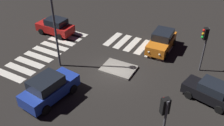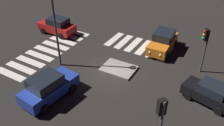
{
  "view_description": "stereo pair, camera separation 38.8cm",
  "coord_description": "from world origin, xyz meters",
  "px_view_note": "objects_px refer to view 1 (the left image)",
  "views": [
    {
      "loc": [
        -8.37,
        15.0,
        12.46
      ],
      "look_at": [
        0.0,
        0.0,
        1.0
      ],
      "focal_mm": 39.6,
      "sensor_mm": 36.0,
      "label": 1
    },
    {
      "loc": [
        -8.71,
        14.8,
        12.46
      ],
      "look_at": [
        0.0,
        0.0,
        1.0
      ],
      "focal_mm": 39.6,
      "sensor_mm": 36.0,
      "label": 2
    }
  ],
  "objects_px": {
    "traffic_light_west": "(164,114)",
    "car_red": "(55,26)",
    "car_black": "(210,92)",
    "street_lamp": "(52,4)",
    "traffic_island": "(119,69)",
    "car_blue": "(49,88)",
    "car_orange": "(162,41)",
    "traffic_light_south": "(205,39)"
  },
  "relations": [
    {
      "from": "traffic_island",
      "to": "car_black",
      "type": "bearing_deg",
      "value": 178.26
    },
    {
      "from": "traffic_island",
      "to": "car_orange",
      "type": "distance_m",
      "value": 5.57
    },
    {
      "from": "car_blue",
      "to": "car_black",
      "type": "bearing_deg",
      "value": -55.58
    },
    {
      "from": "car_black",
      "to": "car_red",
      "type": "distance_m",
      "value": 17.1
    },
    {
      "from": "car_orange",
      "to": "traffic_light_south",
      "type": "xyz_separation_m",
      "value": [
        -4.03,
        1.86,
        2.12
      ]
    },
    {
      "from": "traffic_light_west",
      "to": "street_lamp",
      "type": "bearing_deg",
      "value": 20.14
    },
    {
      "from": "traffic_island",
      "to": "street_lamp",
      "type": "height_order",
      "value": "street_lamp"
    },
    {
      "from": "car_black",
      "to": "traffic_light_south",
      "type": "bearing_deg",
      "value": -53.47
    },
    {
      "from": "car_red",
      "to": "car_blue",
      "type": "distance_m",
      "value": 10.69
    },
    {
      "from": "car_blue",
      "to": "traffic_light_west",
      "type": "relative_size",
      "value": 1.11
    },
    {
      "from": "car_orange",
      "to": "traffic_light_south",
      "type": "height_order",
      "value": "traffic_light_south"
    },
    {
      "from": "car_orange",
      "to": "car_black",
      "type": "distance_m",
      "value": 7.73
    },
    {
      "from": "car_black",
      "to": "traffic_light_south",
      "type": "relative_size",
      "value": 0.98
    },
    {
      "from": "car_orange",
      "to": "traffic_light_west",
      "type": "xyz_separation_m",
      "value": [
        -3.96,
        11.45,
        2.22
      ]
    },
    {
      "from": "traffic_island",
      "to": "car_red",
      "type": "xyz_separation_m",
      "value": [
        9.22,
        -2.7,
        0.8
      ]
    },
    {
      "from": "car_red",
      "to": "car_blue",
      "type": "height_order",
      "value": "car_blue"
    },
    {
      "from": "car_blue",
      "to": "street_lamp",
      "type": "xyz_separation_m",
      "value": [
        2.19,
        -3.78,
        4.78
      ]
    },
    {
      "from": "traffic_light_south",
      "to": "car_orange",
      "type": "bearing_deg",
      "value": -56.69
    },
    {
      "from": "car_black",
      "to": "traffic_light_west",
      "type": "bearing_deg",
      "value": 87.46
    },
    {
      "from": "traffic_light_west",
      "to": "street_lamp",
      "type": "relative_size",
      "value": 0.49
    },
    {
      "from": "traffic_island",
      "to": "traffic_light_west",
      "type": "height_order",
      "value": "traffic_light_west"
    },
    {
      "from": "car_orange",
      "to": "car_red",
      "type": "relative_size",
      "value": 1.07
    },
    {
      "from": "street_lamp",
      "to": "traffic_light_west",
      "type": "bearing_deg",
      "value": 158.11
    },
    {
      "from": "car_black",
      "to": "traffic_light_west",
      "type": "relative_size",
      "value": 0.95
    },
    {
      "from": "car_orange",
      "to": "car_red",
      "type": "bearing_deg",
      "value": -80.36
    },
    {
      "from": "car_blue",
      "to": "street_lamp",
      "type": "bearing_deg",
      "value": 36.4
    },
    {
      "from": "car_black",
      "to": "traffic_light_west",
      "type": "xyz_separation_m",
      "value": [
        1.63,
        6.11,
        2.35
      ]
    },
    {
      "from": "traffic_light_west",
      "to": "car_red",
      "type": "bearing_deg",
      "value": 11.31
    },
    {
      "from": "traffic_light_west",
      "to": "street_lamp",
      "type": "xyz_separation_m",
      "value": [
        10.87,
        -4.37,
        2.59
      ]
    },
    {
      "from": "car_black",
      "to": "car_blue",
      "type": "distance_m",
      "value": 11.69
    },
    {
      "from": "street_lamp",
      "to": "car_red",
      "type": "bearing_deg",
      "value": -47.1
    },
    {
      "from": "traffic_island",
      "to": "traffic_light_west",
      "type": "distance_m",
      "value": 9.25
    },
    {
      "from": "traffic_island",
      "to": "street_lamp",
      "type": "xyz_separation_m",
      "value": [
        4.87,
        1.97,
        5.65
      ]
    },
    {
      "from": "car_red",
      "to": "traffic_light_west",
      "type": "bearing_deg",
      "value": 149.23
    },
    {
      "from": "traffic_island",
      "to": "traffic_light_west",
      "type": "bearing_deg",
      "value": 133.42
    },
    {
      "from": "traffic_island",
      "to": "traffic_light_south",
      "type": "height_order",
      "value": "traffic_light_south"
    },
    {
      "from": "traffic_light_south",
      "to": "traffic_island",
      "type": "bearing_deg",
      "value": -3.74
    },
    {
      "from": "car_orange",
      "to": "car_black",
      "type": "height_order",
      "value": "car_orange"
    },
    {
      "from": "traffic_island",
      "to": "car_blue",
      "type": "relative_size",
      "value": 0.63
    },
    {
      "from": "car_orange",
      "to": "car_black",
      "type": "xyz_separation_m",
      "value": [
        -5.59,
        5.34,
        -0.13
      ]
    },
    {
      "from": "car_blue",
      "to": "traffic_light_west",
      "type": "distance_m",
      "value": 8.97
    },
    {
      "from": "traffic_light_west",
      "to": "traffic_island",
      "type": "bearing_deg",
      "value": -4.54
    }
  ]
}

